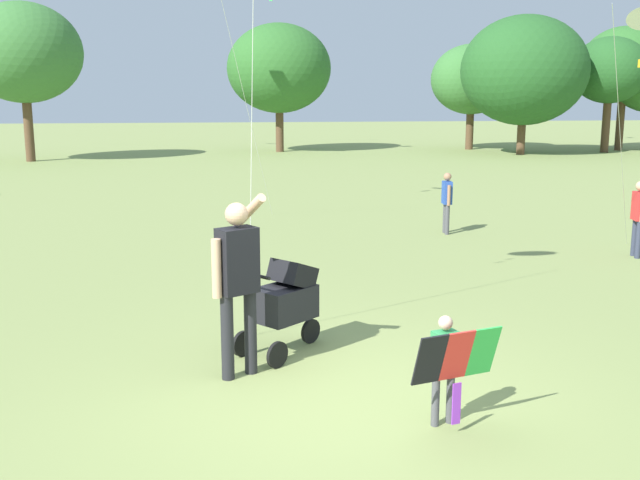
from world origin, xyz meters
TOP-DOWN VIEW (x-y plane):
  - ground_plane at (0.00, 0.00)m, footprint 120.00×120.00m
  - treeline_distant at (8.52, 26.51)m, footprint 31.80×7.67m
  - child_with_butterfly_kite at (0.86, -0.60)m, footprint 0.78×0.45m
  - person_adult_flyer at (-0.86, 0.78)m, footprint 0.55×0.69m
  - stroller at (-0.34, 1.41)m, footprint 1.01×0.94m
  - person_red_shirt at (3.36, 7.88)m, footprint 0.18×0.39m
  - person_sitting_far at (5.97, 5.41)m, footprint 0.22×0.41m

SIDE VIEW (x-z plane):
  - ground_plane at x=0.00m, z-range 0.00..0.00m
  - child_with_butterfly_kite at x=0.86m, z-range 0.11..1.07m
  - stroller at x=-0.34m, z-range 0.09..1.12m
  - person_red_shirt at x=3.36m, z-range 0.11..1.32m
  - person_sitting_far at x=5.97m, z-range 0.12..1.42m
  - person_adult_flyer at x=-0.86m, z-range 0.14..1.97m
  - treeline_distant at x=8.52m, z-range 0.65..6.80m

